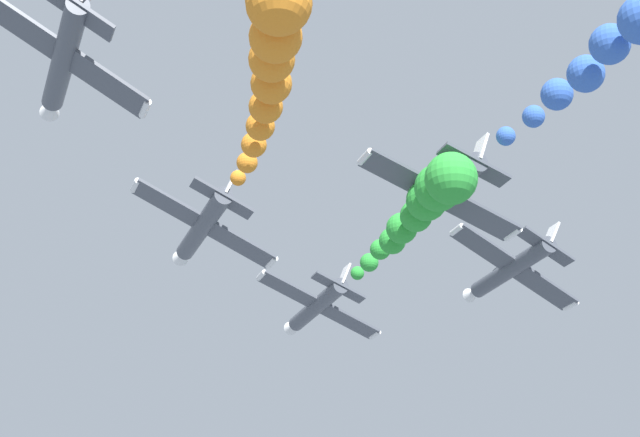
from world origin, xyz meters
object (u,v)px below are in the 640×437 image
at_px(airplane_right_outer, 64,59).
at_px(airplane_lead, 316,306).
at_px(airplane_right_inner, 510,269).
at_px(airplane_left_outer, 436,198).
at_px(airplane_left_inner, 203,226).

bearing_deg(airplane_right_outer, airplane_lead, 43.91).
distance_m(airplane_right_inner, airplane_right_outer, 32.34).
height_order(airplane_right_inner, airplane_left_outer, airplane_right_inner).
relative_size(airplane_left_outer, airplane_right_outer, 1.00).
bearing_deg(airplane_right_inner, airplane_left_outer, -137.69).
bearing_deg(airplane_left_outer, airplane_right_inner, 42.31).
relative_size(airplane_left_inner, airplane_right_inner, 1.00).
bearing_deg(airplane_lead, airplane_left_outer, -91.44).
distance_m(airplane_left_inner, airplane_right_inner, 20.77).
height_order(airplane_lead, airplane_left_inner, airplane_left_inner).
bearing_deg(airplane_right_inner, airplane_left_inner, 178.58).
xyz_separation_m(airplane_right_inner, airplane_right_outer, (-30.60, -9.99, 3.12)).
bearing_deg(airplane_right_outer, airplane_left_outer, 1.46).
relative_size(airplane_left_inner, airplane_right_outer, 1.00).
bearing_deg(airplane_left_inner, airplane_right_outer, -133.12).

